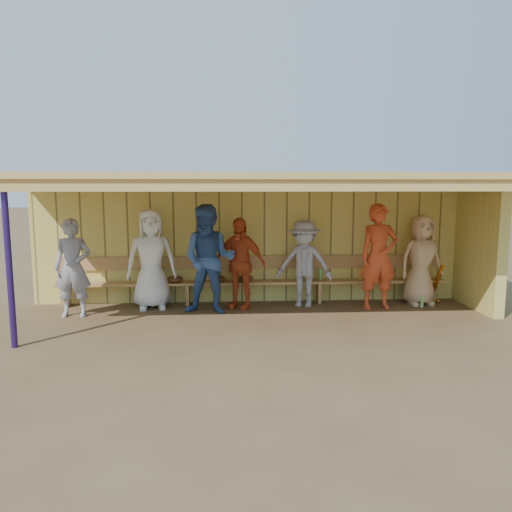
{
  "coord_description": "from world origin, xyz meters",
  "views": [
    {
      "loc": [
        -0.55,
        -8.54,
        2.32
      ],
      "look_at": [
        0.0,
        0.35,
        1.05
      ],
      "focal_mm": 35.0,
      "sensor_mm": 36.0,
      "label": 1
    }
  ],
  "objects_px": {
    "bench": "(254,277)",
    "player_a": "(73,268)",
    "player_g": "(379,257)",
    "player_d": "(239,263)",
    "player_h": "(421,260)",
    "player_b": "(151,259)",
    "player_c": "(209,259)",
    "player_e": "(304,263)"
  },
  "relations": [
    {
      "from": "player_c",
      "to": "bench",
      "type": "bearing_deg",
      "value": 51.82
    },
    {
      "from": "player_e",
      "to": "player_h",
      "type": "relative_size",
      "value": 0.95
    },
    {
      "from": "player_h",
      "to": "player_a",
      "type": "bearing_deg",
      "value": 177.18
    },
    {
      "from": "player_d",
      "to": "bench",
      "type": "xyz_separation_m",
      "value": [
        0.29,
        0.41,
        -0.34
      ]
    },
    {
      "from": "player_c",
      "to": "player_e",
      "type": "relative_size",
      "value": 1.19
    },
    {
      "from": "player_e",
      "to": "bench",
      "type": "distance_m",
      "value": 1.05
    },
    {
      "from": "player_b",
      "to": "bench",
      "type": "bearing_deg",
      "value": 0.4
    },
    {
      "from": "player_b",
      "to": "player_g",
      "type": "distance_m",
      "value": 4.27
    },
    {
      "from": "player_g",
      "to": "player_h",
      "type": "bearing_deg",
      "value": 11.29
    },
    {
      "from": "player_d",
      "to": "player_h",
      "type": "distance_m",
      "value": 3.53
    },
    {
      "from": "player_b",
      "to": "player_e",
      "type": "relative_size",
      "value": 1.13
    },
    {
      "from": "player_g",
      "to": "player_b",
      "type": "bearing_deg",
      "value": 172.5
    },
    {
      "from": "player_h",
      "to": "player_d",
      "type": "bearing_deg",
      "value": 174.15
    },
    {
      "from": "player_a",
      "to": "player_h",
      "type": "height_order",
      "value": "player_h"
    },
    {
      "from": "player_b",
      "to": "player_e",
      "type": "bearing_deg",
      "value": -8.54
    },
    {
      "from": "player_d",
      "to": "player_e",
      "type": "relative_size",
      "value": 1.04
    },
    {
      "from": "player_c",
      "to": "player_g",
      "type": "relative_size",
      "value": 1.0
    },
    {
      "from": "player_h",
      "to": "bench",
      "type": "distance_m",
      "value": 3.27
    },
    {
      "from": "player_c",
      "to": "bench",
      "type": "distance_m",
      "value": 1.22
    },
    {
      "from": "player_a",
      "to": "player_e",
      "type": "bearing_deg",
      "value": 6.86
    },
    {
      "from": "bench",
      "to": "player_a",
      "type": "bearing_deg",
      "value": -165.75
    },
    {
      "from": "player_c",
      "to": "player_e",
      "type": "distance_m",
      "value": 1.86
    },
    {
      "from": "player_c",
      "to": "player_h",
      "type": "bearing_deg",
      "value": 16.14
    },
    {
      "from": "player_a",
      "to": "player_e",
      "type": "height_order",
      "value": "player_a"
    },
    {
      "from": "player_e",
      "to": "bench",
      "type": "relative_size",
      "value": 0.22
    },
    {
      "from": "player_b",
      "to": "bench",
      "type": "relative_size",
      "value": 0.25
    },
    {
      "from": "player_d",
      "to": "player_h",
      "type": "relative_size",
      "value": 0.98
    },
    {
      "from": "player_c",
      "to": "player_d",
      "type": "xyz_separation_m",
      "value": [
        0.55,
        0.34,
        -0.13
      ]
    },
    {
      "from": "player_b",
      "to": "player_c",
      "type": "relative_size",
      "value": 0.95
    },
    {
      "from": "player_d",
      "to": "bench",
      "type": "relative_size",
      "value": 0.23
    },
    {
      "from": "player_g",
      "to": "bench",
      "type": "height_order",
      "value": "player_g"
    },
    {
      "from": "player_g",
      "to": "player_h",
      "type": "relative_size",
      "value": 1.13
    },
    {
      "from": "player_e",
      "to": "player_h",
      "type": "xyz_separation_m",
      "value": [
        2.28,
        -0.02,
        0.05
      ]
    },
    {
      "from": "player_h",
      "to": "player_c",
      "type": "bearing_deg",
      "value": 178.69
    },
    {
      "from": "player_d",
      "to": "player_h",
      "type": "height_order",
      "value": "player_h"
    },
    {
      "from": "player_d",
      "to": "player_c",
      "type": "bearing_deg",
      "value": -125.5
    },
    {
      "from": "player_d",
      "to": "player_b",
      "type": "bearing_deg",
      "value": -160.67
    },
    {
      "from": "bench",
      "to": "player_c",
      "type": "bearing_deg",
      "value": -138.42
    },
    {
      "from": "player_a",
      "to": "player_b",
      "type": "relative_size",
      "value": 0.93
    },
    {
      "from": "player_c",
      "to": "player_g",
      "type": "height_order",
      "value": "player_c"
    },
    {
      "from": "player_h",
      "to": "bench",
      "type": "height_order",
      "value": "player_h"
    },
    {
      "from": "player_c",
      "to": "player_h",
      "type": "height_order",
      "value": "player_c"
    }
  ]
}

